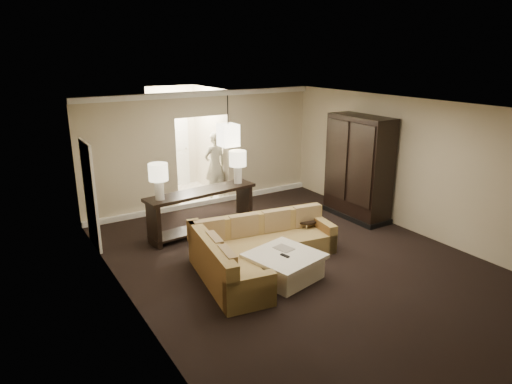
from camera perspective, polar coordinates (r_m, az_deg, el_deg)
ground at (r=8.41m, az=5.63°, el=-8.96°), size 8.00×8.00×0.00m
wall_back at (r=11.22m, az=-6.61°, el=5.30°), size 6.00×0.04×2.80m
wall_left at (r=6.60m, az=-15.31°, el=-3.84°), size 0.04×8.00×2.80m
wall_right at (r=9.96m, az=19.79°, el=2.85°), size 0.04×8.00×2.80m
ceiling at (r=7.60m, az=6.25°, el=10.33°), size 6.00×8.00×0.02m
crown_molding at (r=10.98m, az=-6.74°, el=12.06°), size 6.00×0.10×0.12m
baseboard at (r=11.53m, az=-6.28°, el=-1.26°), size 6.00×0.10×0.12m
side_door at (r=9.30m, az=-20.01°, el=-0.39°), size 0.05×0.90×2.10m
foyer at (r=12.45m, az=-9.26°, el=5.91°), size 1.44×2.02×2.80m
sectional_sofa at (r=8.15m, az=-0.17°, el=-7.28°), size 2.94×2.23×0.80m
coffee_table at (r=7.84m, az=3.56°, el=-9.16°), size 1.30×1.30×0.45m
console_table at (r=9.61m, az=-6.78°, el=-1.99°), size 2.47×0.81×0.94m
armoire at (r=10.58m, az=12.67°, el=2.72°), size 0.70×1.63×2.34m
drink_table at (r=9.14m, az=6.29°, el=-4.32°), size 0.40×0.40×0.50m
table_lamp_left at (r=8.94m, az=-12.10°, el=2.00°), size 0.37×0.37×0.72m
table_lamp_right at (r=9.86m, az=-2.30°, el=3.80°), size 0.37×0.37×0.72m
pendant_light at (r=9.98m, az=-3.50°, el=7.12°), size 0.38×0.38×1.09m
person at (r=11.77m, az=-5.18°, el=3.76°), size 0.77×0.57×1.94m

